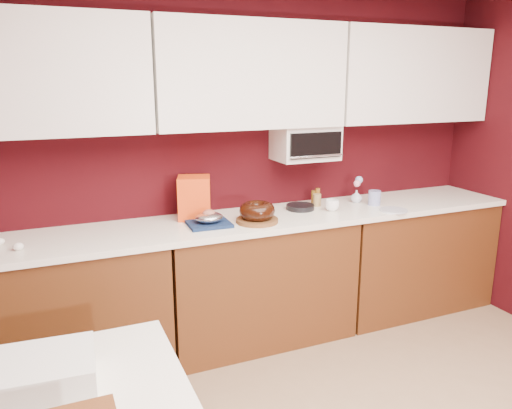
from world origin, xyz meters
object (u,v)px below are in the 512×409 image
object	(u,v)px
flower_vase	(356,195)
newspaper_stack	(41,375)
blue_jar	(374,198)
coffee_mug	(332,204)
bundt_cake	(257,211)
pandoro_box	(194,198)
toaster_oven	(305,143)
foil_ham_nest	(209,217)

from	to	relation	value
flower_vase	newspaper_stack	size ratio (longest dim) A/B	0.29
blue_jar	coffee_mug	bearing A→B (deg)	-176.41
bundt_cake	pandoro_box	xyz separation A→B (m)	(-0.35, 0.26, 0.07)
toaster_oven	coffee_mug	bearing A→B (deg)	-61.69
newspaper_stack	coffee_mug	bearing A→B (deg)	32.92
pandoro_box	coffee_mug	xyz separation A→B (m)	(0.97, -0.20, -0.10)
bundt_cake	foil_ham_nest	xyz separation A→B (m)	(-0.32, 0.05, -0.03)
coffee_mug	flower_vase	distance (m)	0.35
pandoro_box	blue_jar	world-z (taller)	pandoro_box
pandoro_box	newspaper_stack	distance (m)	1.78
toaster_oven	flower_vase	bearing A→B (deg)	-8.46
coffee_mug	blue_jar	distance (m)	0.39
foil_ham_nest	coffee_mug	world-z (taller)	coffee_mug
flower_vase	newspaper_stack	distance (m)	2.68
pandoro_box	flower_vase	xyz separation A→B (m)	(1.28, -0.05, -0.09)
blue_jar	newspaper_stack	bearing A→B (deg)	-151.15
foil_ham_nest	blue_jar	bearing A→B (deg)	1.42
toaster_oven	foil_ham_nest	xyz separation A→B (m)	(-0.82, -0.22, -0.42)
foil_ham_nest	pandoro_box	xyz separation A→B (m)	(-0.04, 0.20, 0.09)
newspaper_stack	flower_vase	bearing A→B (deg)	32.00
bundt_cake	newspaper_stack	size ratio (longest dim) A/B	0.65
bundt_cake	blue_jar	world-z (taller)	bundt_cake
flower_vase	foil_ham_nest	bearing A→B (deg)	-172.72
pandoro_box	coffee_mug	distance (m)	0.99
flower_vase	pandoro_box	bearing A→B (deg)	177.98
flower_vase	newspaper_stack	xyz separation A→B (m)	(-2.27, -1.42, -0.14)
bundt_cake	foil_ham_nest	world-z (taller)	bundt_cake
coffee_mug	blue_jar	size ratio (longest dim) A/B	0.90
bundt_cake	newspaper_stack	xyz separation A→B (m)	(-1.34, -1.21, -0.17)
bundt_cake	newspaper_stack	distance (m)	1.81
bundt_cake	flower_vase	distance (m)	0.95
pandoro_box	coffee_mug	size ratio (longest dim) A/B	2.93
coffee_mug	newspaper_stack	world-z (taller)	coffee_mug
bundt_cake	blue_jar	distance (m)	1.01
foil_ham_nest	blue_jar	size ratio (longest dim) A/B	1.69
bundt_cake	flower_vase	size ratio (longest dim) A/B	2.22
bundt_cake	toaster_oven	bearing A→B (deg)	28.96
foil_ham_nest	pandoro_box	distance (m)	0.23
toaster_oven	flower_vase	world-z (taller)	toaster_oven
bundt_cake	blue_jar	xyz separation A→B (m)	(1.00, 0.09, -0.03)
flower_vase	newspaper_stack	bearing A→B (deg)	-148.00
flower_vase	bundt_cake	bearing A→B (deg)	-167.04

